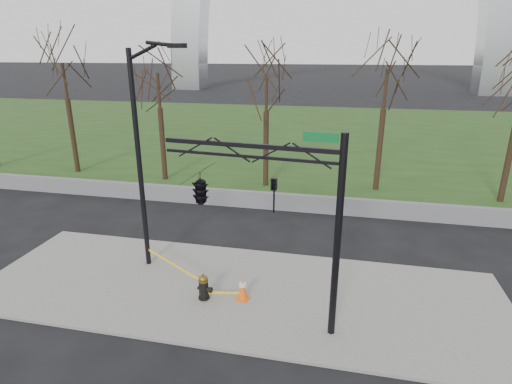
% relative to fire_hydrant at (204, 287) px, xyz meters
% --- Properties ---
extents(ground, '(500.00, 500.00, 0.00)m').
position_rel_fire_hydrant_xyz_m(ground, '(0.91, 0.76, -0.52)').
color(ground, black).
rests_on(ground, ground).
extents(sidewalk, '(18.00, 6.00, 0.10)m').
position_rel_fire_hydrant_xyz_m(sidewalk, '(0.91, 0.76, -0.47)').
color(sidewalk, slate).
rests_on(sidewalk, ground).
extents(grass_strip, '(120.00, 40.00, 0.06)m').
position_rel_fire_hydrant_xyz_m(grass_strip, '(0.91, 30.76, -0.49)').
color(grass_strip, '#223A15').
rests_on(grass_strip, ground).
extents(guardrail, '(60.00, 0.30, 0.90)m').
position_rel_fire_hydrant_xyz_m(guardrail, '(0.91, 8.76, -0.07)').
color(guardrail, '#59595B').
rests_on(guardrail, ground).
extents(tree_row, '(43.53, 4.00, 8.21)m').
position_rel_fire_hydrant_xyz_m(tree_row, '(-0.33, 12.76, 3.58)').
color(tree_row, black).
rests_on(tree_row, ground).
extents(fire_hydrant, '(0.58, 0.37, 0.92)m').
position_rel_fire_hydrant_xyz_m(fire_hydrant, '(0.00, 0.00, 0.00)').
color(fire_hydrant, black).
rests_on(fire_hydrant, sidewalk).
extents(traffic_cone, '(0.46, 0.46, 0.76)m').
position_rel_fire_hydrant_xyz_m(traffic_cone, '(1.25, 0.25, -0.05)').
color(traffic_cone, '#EF5C0C').
rests_on(traffic_cone, sidewalk).
extents(street_light, '(2.34, 0.83, 8.21)m').
position_rel_fire_hydrant_xyz_m(street_light, '(-2.68, 1.77, 4.17)').
color(street_light, black).
rests_on(street_light, ground).
extents(traffic_signal_mast, '(5.08, 2.52, 6.00)m').
position_rel_fire_hydrant_xyz_m(traffic_signal_mast, '(0.97, -0.54, 3.62)').
color(traffic_signal_mast, black).
rests_on(traffic_signal_mast, ground).
extents(caution_tape, '(4.15, 1.83, 0.46)m').
position_rel_fire_hydrant_xyz_m(caution_tape, '(-0.89, 0.70, 0.07)').
color(caution_tape, yellow).
rests_on(caution_tape, ground).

